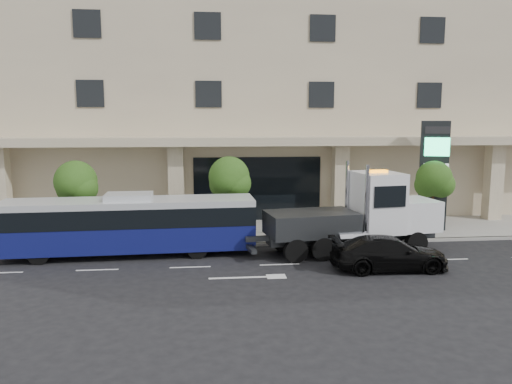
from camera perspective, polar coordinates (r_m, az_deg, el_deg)
ground at (r=24.11m, az=2.18°, el=-7.28°), size 120.00×120.00×0.00m
sidewalk at (r=28.91m, az=0.79°, el=-4.50°), size 120.00×6.00×0.15m
curb at (r=26.01m, az=1.57°, el=-5.95°), size 120.00×0.30×0.15m
convention_center at (r=38.72m, az=-1.02°, el=13.46°), size 60.00×17.60×20.00m
tree_left at (r=27.62m, az=-19.85°, el=0.81°), size 2.27×2.20×4.22m
tree_mid at (r=26.82m, az=-3.04°, el=1.40°), size 2.28×2.20×4.38m
tree_right at (r=29.71m, az=19.71°, el=1.16°), size 2.10×2.00×4.04m
city_bus at (r=24.60m, az=-14.23°, el=-3.56°), size 11.95×2.92×3.01m
tow_truck at (r=24.94m, az=11.85°, el=-2.64°), size 9.77×3.52×4.42m
black_sedan at (r=22.51m, az=14.95°, el=-6.76°), size 5.09×2.16×1.47m
signage_pylon at (r=30.41m, az=19.61°, el=1.86°), size 1.65×1.08×6.25m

